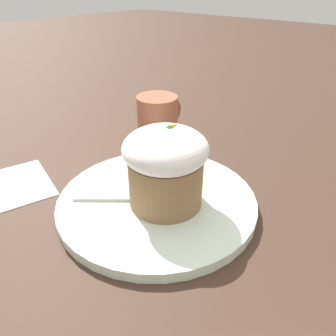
{
  "coord_description": "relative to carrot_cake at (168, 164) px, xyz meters",
  "views": [
    {
      "loc": [
        -0.25,
        -0.23,
        0.26
      ],
      "look_at": [
        0.0,
        -0.01,
        0.06
      ],
      "focal_mm": 35.0,
      "sensor_mm": 36.0,
      "label": 1
    }
  ],
  "objects": [
    {
      "name": "carrot_cake",
      "position": [
        0.0,
        0.0,
        0.0
      ],
      "size": [
        0.1,
        0.1,
        0.1
      ],
      "color": "olive",
      "rests_on": "dessert_plate"
    },
    {
      "name": "dessert_plate",
      "position": [
        -0.0,
        0.01,
        -0.06
      ],
      "size": [
        0.25,
        0.25,
        0.01
      ],
      "color": "silver",
      "rests_on": "ground_plane"
    },
    {
      "name": "spoon",
      "position": [
        -0.02,
        0.03,
        -0.05
      ],
      "size": [
        0.09,
        0.1,
        0.01
      ],
      "color": "silver",
      "rests_on": "dessert_plate"
    },
    {
      "name": "coffee_cup",
      "position": [
        0.15,
        0.15,
        -0.03
      ],
      "size": [
        0.1,
        0.07,
        0.08
      ],
      "color": "#9E563D",
      "rests_on": "ground_plane"
    },
    {
      "name": "ground_plane",
      "position": [
        -0.0,
        0.01,
        -0.07
      ],
      "size": [
        4.0,
        4.0,
        0.0
      ],
      "primitive_type": "plane",
      "color": "#3D281E"
    }
  ]
}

